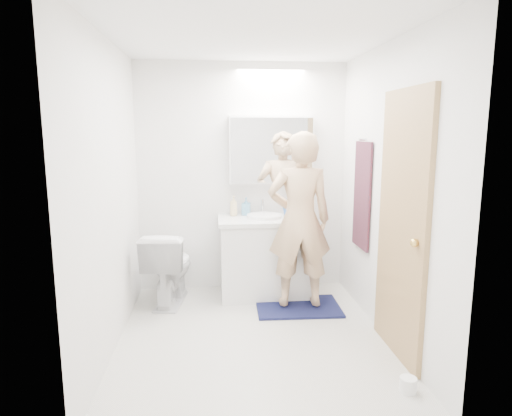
{
  "coord_description": "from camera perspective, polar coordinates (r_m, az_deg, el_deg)",
  "views": [
    {
      "loc": [
        -0.31,
        -3.44,
        1.7
      ],
      "look_at": [
        0.05,
        0.25,
        1.05
      ],
      "focal_mm": 31.07,
      "sensor_mm": 36.0,
      "label": 1
    }
  ],
  "objects": [
    {
      "name": "floor",
      "position": [
        3.85,
        -0.4,
        -16.28
      ],
      "size": [
        2.5,
        2.5,
        0.0
      ],
      "primitive_type": "plane",
      "color": "silver",
      "rests_on": "ground"
    },
    {
      "name": "ceiling",
      "position": [
        3.52,
        -0.45,
        21.42
      ],
      "size": [
        2.5,
        2.5,
        0.0
      ],
      "primitive_type": "plane",
      "rotation": [
        3.14,
        0.0,
        0.0
      ],
      "color": "white",
      "rests_on": "floor"
    },
    {
      "name": "wall_back",
      "position": [
        4.72,
        -1.78,
        3.86
      ],
      "size": [
        2.5,
        0.0,
        2.5
      ],
      "primitive_type": "plane",
      "rotation": [
        1.57,
        0.0,
        0.0
      ],
      "color": "white",
      "rests_on": "floor"
    },
    {
      "name": "wall_front",
      "position": [
        2.26,
        2.43,
        -2.77
      ],
      "size": [
        2.5,
        0.0,
        2.5
      ],
      "primitive_type": "plane",
      "rotation": [
        -1.57,
        0.0,
        0.0
      ],
      "color": "white",
      "rests_on": "floor"
    },
    {
      "name": "wall_left",
      "position": [
        3.56,
        -18.34,
        1.38
      ],
      "size": [
        0.0,
        2.5,
        2.5
      ],
      "primitive_type": "plane",
      "rotation": [
        1.57,
        0.0,
        1.57
      ],
      "color": "white",
      "rests_on": "floor"
    },
    {
      "name": "wall_right",
      "position": [
        3.75,
        16.58,
        1.87
      ],
      "size": [
        0.0,
        2.5,
        2.5
      ],
      "primitive_type": "plane",
      "rotation": [
        1.57,
        0.0,
        -1.57
      ],
      "color": "white",
      "rests_on": "floor"
    },
    {
      "name": "vanity_cabinet",
      "position": [
        4.62,
        1.11,
        -6.53
      ],
      "size": [
        0.9,
        0.55,
        0.78
      ],
      "primitive_type": "cube",
      "color": "silver",
      "rests_on": "floor"
    },
    {
      "name": "countertop",
      "position": [
        4.52,
        1.13,
        -1.54
      ],
      "size": [
        0.95,
        0.58,
        0.04
      ],
      "primitive_type": "cube",
      "color": "silver",
      "rests_on": "vanity_cabinet"
    },
    {
      "name": "sink_basin",
      "position": [
        4.55,
        1.09,
        -1.03
      ],
      "size": [
        0.36,
        0.36,
        0.03
      ],
      "primitive_type": "cylinder",
      "color": "white",
      "rests_on": "countertop"
    },
    {
      "name": "faucet",
      "position": [
        4.72,
        0.82,
        0.18
      ],
      "size": [
        0.02,
        0.02,
        0.16
      ],
      "primitive_type": "cylinder",
      "color": "silver",
      "rests_on": "countertop"
    },
    {
      "name": "medicine_cabinet",
      "position": [
        4.66,
        1.97,
        7.47
      ],
      "size": [
        0.88,
        0.14,
        0.7
      ],
      "primitive_type": "cube",
      "color": "white",
      "rests_on": "wall_back"
    },
    {
      "name": "mirror_panel",
      "position": [
        4.58,
        2.1,
        7.43
      ],
      "size": [
        0.84,
        0.01,
        0.66
      ],
      "primitive_type": "cube",
      "color": "silver",
      "rests_on": "medicine_cabinet"
    },
    {
      "name": "toilet",
      "position": [
        4.51,
        -11.12,
        -7.41
      ],
      "size": [
        0.52,
        0.78,
        0.74
      ],
      "primitive_type": "imported",
      "rotation": [
        0.0,
        0.0,
        2.99
      ],
      "color": "white",
      "rests_on": "floor"
    },
    {
      "name": "bath_rug",
      "position": [
        4.42,
        5.42,
        -12.54
      ],
      "size": [
        0.82,
        0.57,
        0.02
      ],
      "primitive_type": "cube",
      "rotation": [
        0.0,
        0.0,
        -0.03
      ],
      "color": "#151643",
      "rests_on": "floor"
    },
    {
      "name": "person",
      "position": [
        4.17,
        5.61,
        -1.56
      ],
      "size": [
        0.61,
        0.41,
        1.65
      ],
      "primitive_type": "imported",
      "rotation": [
        0.0,
        0.0,
        3.11
      ],
      "color": "tan",
      "rests_on": "bath_rug"
    },
    {
      "name": "door",
      "position": [
        3.46,
        18.28,
        -2.23
      ],
      "size": [
        0.04,
        0.8,
        2.0
      ],
      "primitive_type": "cube",
      "color": "tan",
      "rests_on": "wall_right"
    },
    {
      "name": "door_knob",
      "position": [
        3.19,
        19.73,
        -4.25
      ],
      "size": [
        0.06,
        0.06,
        0.06
      ],
      "primitive_type": "sphere",
      "color": "gold",
      "rests_on": "door"
    },
    {
      "name": "towel",
      "position": [
        4.26,
        13.49,
        1.58
      ],
      "size": [
        0.02,
        0.42,
        1.0
      ],
      "primitive_type": "cube",
      "color": "#13253D",
      "rests_on": "wall_right"
    },
    {
      "name": "towel_hook",
      "position": [
        4.22,
        13.6,
        8.58
      ],
      "size": [
        0.07,
        0.02,
        0.02
      ],
      "primitive_type": "cylinder",
      "rotation": [
        0.0,
        1.57,
        0.0
      ],
      "color": "silver",
      "rests_on": "wall_right"
    },
    {
      "name": "soap_bottle_a",
      "position": [
        4.62,
        -2.9,
        0.28
      ],
      "size": [
        0.1,
        0.1,
        0.21
      ],
      "primitive_type": "imported",
      "rotation": [
        0.0,
        0.0,
        0.29
      ],
      "color": "beige",
      "rests_on": "countertop"
    },
    {
      "name": "soap_bottle_b",
      "position": [
        4.66,
        -1.28,
        0.23
      ],
      "size": [
        0.1,
        0.1,
        0.19
      ],
      "primitive_type": "imported",
      "rotation": [
        0.0,
        0.0,
        -0.24
      ],
      "color": "#5896BC",
      "rests_on": "countertop"
    },
    {
      "name": "toothbrush_cup",
      "position": [
        4.7,
        3.97,
        -0.36
      ],
      "size": [
        0.12,
        0.12,
        0.08
      ],
      "primitive_type": "imported",
      "rotation": [
        0.0,
        0.0,
        0.41
      ],
      "color": "#4170C5",
      "rests_on": "countertop"
    },
    {
      "name": "toilet_paper_roll",
      "position": [
        3.29,
        18.99,
        -20.72
      ],
      "size": [
        0.11,
        0.11,
        0.1
      ],
      "primitive_type": "cylinder",
      "color": "white",
      "rests_on": "floor"
    }
  ]
}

